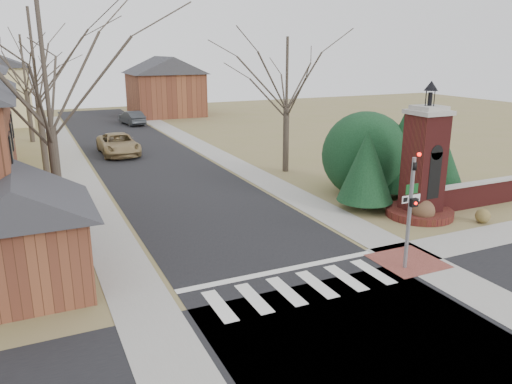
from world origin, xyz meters
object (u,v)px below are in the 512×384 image
pickup_truck (118,144)px  brick_gate_monument (423,173)px  distant_car (132,118)px  traffic_signal_pole (411,202)px  sign_post (410,204)px

pickup_truck → brick_gate_monument: bearing=-63.3°
brick_gate_monument → pickup_truck: (-10.60, 21.23, -1.36)m
distant_car → traffic_signal_pole: bearing=84.4°
brick_gate_monument → sign_post: bearing=-138.6°
distant_car → sign_post: bearing=86.4°
traffic_signal_pole → distant_car: bearing=92.5°
pickup_truck → distant_car: pickup_truck is taller
traffic_signal_pole → sign_post: traffic_signal_pole is taller
sign_post → pickup_truck: sign_post is taller
pickup_truck → distant_car: bearing=75.1°
sign_post → pickup_truck: size_ratio=0.48×
sign_post → brick_gate_monument: size_ratio=0.42×
pickup_truck → sign_post: bearing=-73.3°
brick_gate_monument → traffic_signal_pole: bearing=-136.8°
sign_post → distant_car: (-3.06, 39.62, -1.20)m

